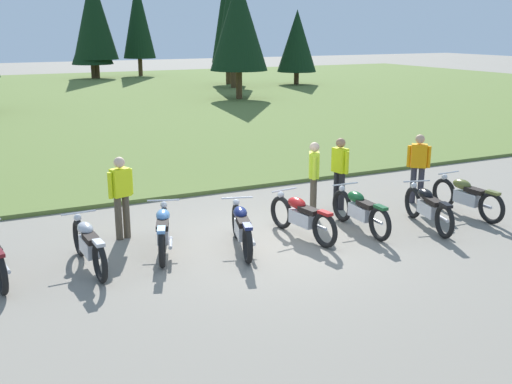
{
  "coord_description": "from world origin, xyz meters",
  "views": [
    {
      "loc": [
        -5.28,
        -10.06,
        4.1
      ],
      "look_at": [
        0.0,
        0.6,
        0.9
      ],
      "focal_mm": 43.0,
      "sensor_mm": 36.0,
      "label": 1
    }
  ],
  "objects_px": {
    "motorcycle_silver": "(89,244)",
    "motorcycle_sky_blue": "(163,230)",
    "motorcycle_olive": "(467,196)",
    "motorcycle_red": "(302,216)",
    "rider_near_row_end": "(340,169)",
    "motorcycle_navy": "(242,227)",
    "motorcycle_british_green": "(360,210)",
    "motorcycle_black": "(428,207)",
    "rider_in_hivis_vest": "(121,193)",
    "rider_with_back_turned": "(418,164)",
    "rider_checking_bike": "(314,174)"
  },
  "relations": [
    {
      "from": "motorcycle_silver",
      "to": "motorcycle_sky_blue",
      "type": "relative_size",
      "value": 1.05
    },
    {
      "from": "motorcycle_olive",
      "to": "motorcycle_red",
      "type": "bearing_deg",
      "value": 175.37
    },
    {
      "from": "motorcycle_red",
      "to": "rider_near_row_end",
      "type": "height_order",
      "value": "rider_near_row_end"
    },
    {
      "from": "motorcycle_navy",
      "to": "motorcycle_british_green",
      "type": "xyz_separation_m",
      "value": [
        2.68,
        -0.06,
        0.0
      ]
    },
    {
      "from": "motorcycle_navy",
      "to": "motorcycle_british_green",
      "type": "relative_size",
      "value": 0.97
    },
    {
      "from": "motorcycle_black",
      "to": "rider_near_row_end",
      "type": "xyz_separation_m",
      "value": [
        -0.92,
        1.98,
        0.51
      ]
    },
    {
      "from": "motorcycle_sky_blue",
      "to": "motorcycle_olive",
      "type": "relative_size",
      "value": 0.96
    },
    {
      "from": "motorcycle_navy",
      "to": "motorcycle_olive",
      "type": "distance_m",
      "value": 5.47
    },
    {
      "from": "motorcycle_british_green",
      "to": "rider_near_row_end",
      "type": "height_order",
      "value": "rider_near_row_end"
    },
    {
      "from": "motorcycle_british_green",
      "to": "motorcycle_black",
      "type": "distance_m",
      "value": 1.49
    },
    {
      "from": "motorcycle_red",
      "to": "motorcycle_british_green",
      "type": "height_order",
      "value": "same"
    },
    {
      "from": "motorcycle_navy",
      "to": "motorcycle_olive",
      "type": "relative_size",
      "value": 0.97
    },
    {
      "from": "motorcycle_red",
      "to": "motorcycle_olive",
      "type": "distance_m",
      "value": 4.11
    },
    {
      "from": "motorcycle_black",
      "to": "rider_in_hivis_vest",
      "type": "distance_m",
      "value": 6.36
    },
    {
      "from": "motorcycle_navy",
      "to": "motorcycle_sky_blue",
      "type": "bearing_deg",
      "value": 160.75
    },
    {
      "from": "motorcycle_silver",
      "to": "motorcycle_black",
      "type": "relative_size",
      "value": 1.02
    },
    {
      "from": "motorcycle_silver",
      "to": "rider_with_back_turned",
      "type": "xyz_separation_m",
      "value": [
        7.93,
        0.71,
        0.51
      ]
    },
    {
      "from": "motorcycle_navy",
      "to": "rider_near_row_end",
      "type": "bearing_deg",
      "value": 24.63
    },
    {
      "from": "motorcycle_british_green",
      "to": "motorcycle_olive",
      "type": "distance_m",
      "value": 2.79
    },
    {
      "from": "motorcycle_sky_blue",
      "to": "motorcycle_black",
      "type": "relative_size",
      "value": 0.98
    },
    {
      "from": "motorcycle_silver",
      "to": "rider_checking_bike",
      "type": "height_order",
      "value": "rider_checking_bike"
    },
    {
      "from": "motorcycle_red",
      "to": "motorcycle_black",
      "type": "relative_size",
      "value": 1.02
    },
    {
      "from": "motorcycle_british_green",
      "to": "rider_with_back_turned",
      "type": "bearing_deg",
      "value": 24.15
    },
    {
      "from": "motorcycle_red",
      "to": "motorcycle_olive",
      "type": "xyz_separation_m",
      "value": [
        4.09,
        -0.33,
        0.0
      ]
    },
    {
      "from": "motorcycle_sky_blue",
      "to": "rider_near_row_end",
      "type": "bearing_deg",
      "value": 12.01
    },
    {
      "from": "motorcycle_sky_blue",
      "to": "rider_checking_bike",
      "type": "height_order",
      "value": "rider_checking_bike"
    },
    {
      "from": "rider_near_row_end",
      "to": "rider_with_back_turned",
      "type": "bearing_deg",
      "value": -12.08
    },
    {
      "from": "motorcycle_sky_blue",
      "to": "motorcycle_british_green",
      "type": "distance_m",
      "value": 4.11
    },
    {
      "from": "motorcycle_silver",
      "to": "motorcycle_sky_blue",
      "type": "bearing_deg",
      "value": 6.17
    },
    {
      "from": "motorcycle_silver",
      "to": "motorcycle_british_green",
      "type": "xyz_separation_m",
      "value": [
        5.48,
        -0.39,
        0.0
      ]
    },
    {
      "from": "motorcycle_sky_blue",
      "to": "rider_with_back_turned",
      "type": "distance_m",
      "value": 6.57
    },
    {
      "from": "motorcycle_silver",
      "to": "motorcycle_sky_blue",
      "type": "distance_m",
      "value": 1.41
    },
    {
      "from": "motorcycle_silver",
      "to": "rider_near_row_end",
      "type": "distance_m",
      "value": 6.1
    },
    {
      "from": "motorcycle_silver",
      "to": "motorcycle_olive",
      "type": "relative_size",
      "value": 1.0
    },
    {
      "from": "motorcycle_navy",
      "to": "motorcycle_olive",
      "type": "bearing_deg",
      "value": -2.46
    },
    {
      "from": "motorcycle_british_green",
      "to": "motorcycle_sky_blue",
      "type": "bearing_deg",
      "value": 172.36
    },
    {
      "from": "motorcycle_sky_blue",
      "to": "motorcycle_british_green",
      "type": "height_order",
      "value": "same"
    },
    {
      "from": "rider_with_back_turned",
      "to": "rider_checking_bike",
      "type": "distance_m",
      "value": 2.77
    },
    {
      "from": "motorcycle_british_green",
      "to": "rider_checking_bike",
      "type": "xyz_separation_m",
      "value": [
        -0.31,
        1.34,
        0.51
      ]
    },
    {
      "from": "rider_checking_bike",
      "to": "motorcycle_silver",
      "type": "bearing_deg",
      "value": -169.58
    },
    {
      "from": "motorcycle_british_green",
      "to": "rider_near_row_end",
      "type": "distance_m",
      "value": 1.68
    },
    {
      "from": "motorcycle_sky_blue",
      "to": "rider_in_hivis_vest",
      "type": "distance_m",
      "value": 1.33
    },
    {
      "from": "rider_with_back_turned",
      "to": "rider_near_row_end",
      "type": "distance_m",
      "value": 2.0
    },
    {
      "from": "motorcycle_sky_blue",
      "to": "rider_in_hivis_vest",
      "type": "height_order",
      "value": "rider_in_hivis_vest"
    },
    {
      "from": "rider_with_back_turned",
      "to": "motorcycle_olive",
      "type": "bearing_deg",
      "value": -75.25
    },
    {
      "from": "motorcycle_silver",
      "to": "motorcycle_red",
      "type": "bearing_deg",
      "value": -3.24
    },
    {
      "from": "motorcycle_black",
      "to": "rider_in_hivis_vest",
      "type": "relative_size",
      "value": 1.23
    },
    {
      "from": "motorcycle_navy",
      "to": "motorcycle_british_green",
      "type": "height_order",
      "value": "same"
    },
    {
      "from": "rider_checking_bike",
      "to": "motorcycle_british_green",
      "type": "bearing_deg",
      "value": -77.16
    },
    {
      "from": "motorcycle_silver",
      "to": "rider_in_hivis_vest",
      "type": "height_order",
      "value": "rider_in_hivis_vest"
    }
  ]
}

